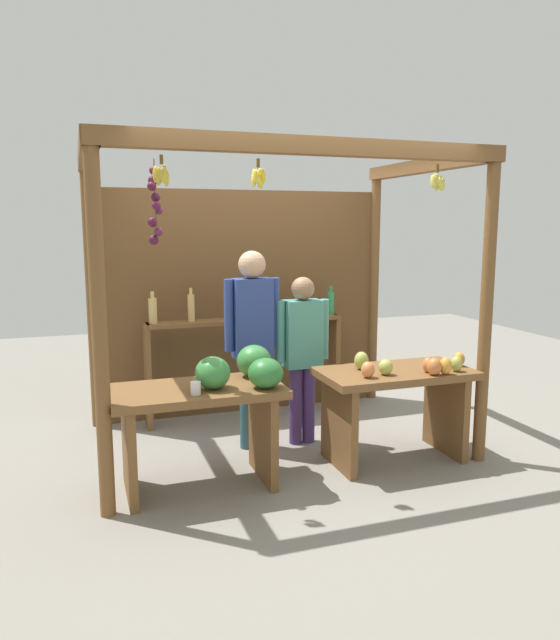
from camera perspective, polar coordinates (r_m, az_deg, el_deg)
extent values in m
plane|color=gray|center=(5.39, -0.66, -11.52)|extent=(12.00, 12.00, 0.00)
cylinder|color=brown|center=(3.91, -16.93, -0.96)|extent=(0.10, 0.10, 2.49)
cylinder|color=brown|center=(4.95, 19.17, 0.98)|extent=(0.10, 0.10, 2.49)
cylinder|color=brown|center=(5.77, -17.62, 2.16)|extent=(0.10, 0.10, 2.49)
cylinder|color=brown|center=(6.52, 8.99, 3.23)|extent=(0.10, 0.10, 2.49)
cube|color=brown|center=(4.20, 3.46, 16.31)|extent=(3.02, 0.12, 0.12)
cube|color=brown|center=(4.82, -18.03, 14.95)|extent=(0.12, 1.98, 0.12)
cube|color=brown|center=(5.70, 13.84, 14.17)|extent=(0.12, 1.98, 0.12)
cube|color=brown|center=(6.02, -3.53, 1.64)|extent=(2.92, 0.04, 2.24)
cylinder|color=brown|center=(4.04, -11.31, 14.86)|extent=(0.02, 0.02, 0.06)
ellipsoid|color=gold|center=(4.04, -10.81, 13.18)|extent=(0.04, 0.08, 0.12)
ellipsoid|color=gold|center=(4.05, -11.07, 13.63)|extent=(0.05, 0.05, 0.12)
ellipsoid|color=gold|center=(4.07, -11.44, 13.22)|extent=(0.06, 0.04, 0.12)
ellipsoid|color=gold|center=(4.04, -11.87, 13.53)|extent=(0.04, 0.05, 0.12)
ellipsoid|color=gold|center=(4.02, -11.69, 13.56)|extent=(0.05, 0.06, 0.12)
ellipsoid|color=gold|center=(4.01, -11.32, 13.44)|extent=(0.07, 0.05, 0.12)
ellipsoid|color=gold|center=(4.02, -11.04, 13.41)|extent=(0.05, 0.04, 0.12)
cylinder|color=brown|center=(4.20, -2.12, 14.81)|extent=(0.02, 0.02, 0.06)
ellipsoid|color=yellow|center=(4.19, -1.81, 13.14)|extent=(0.04, 0.07, 0.11)
ellipsoid|color=yellow|center=(4.21, -1.89, 13.27)|extent=(0.05, 0.05, 0.11)
ellipsoid|color=yellow|center=(4.21, -2.11, 13.65)|extent=(0.07, 0.05, 0.11)
ellipsoid|color=yellow|center=(4.21, -2.44, 13.58)|extent=(0.06, 0.05, 0.12)
ellipsoid|color=yellow|center=(4.19, -2.51, 13.32)|extent=(0.04, 0.06, 0.11)
ellipsoid|color=yellow|center=(4.18, -2.40, 13.62)|extent=(0.05, 0.07, 0.12)
ellipsoid|color=yellow|center=(4.16, -2.19, 13.51)|extent=(0.07, 0.06, 0.12)
ellipsoid|color=yellow|center=(4.17, -1.98, 13.29)|extent=(0.07, 0.04, 0.11)
ellipsoid|color=yellow|center=(4.18, -1.61, 13.65)|extent=(0.06, 0.07, 0.12)
cylinder|color=brown|center=(4.74, 14.85, 13.87)|extent=(0.02, 0.02, 0.06)
ellipsoid|color=#D1CC4C|center=(4.75, 15.09, 12.62)|extent=(0.04, 0.07, 0.11)
ellipsoid|color=#D1CC4C|center=(4.76, 14.92, 12.49)|extent=(0.06, 0.06, 0.11)
ellipsoid|color=#D1CC4C|center=(4.76, 14.71, 12.83)|extent=(0.06, 0.04, 0.11)
ellipsoid|color=#D1CC4C|center=(4.74, 14.53, 12.76)|extent=(0.06, 0.05, 0.11)
ellipsoid|color=#D1CC4C|center=(4.73, 14.45, 12.75)|extent=(0.05, 0.07, 0.11)
ellipsoid|color=#D1CC4C|center=(4.69, 14.53, 12.69)|extent=(0.05, 0.06, 0.11)
ellipsoid|color=#D1CC4C|center=(4.71, 14.79, 12.85)|extent=(0.06, 0.05, 0.11)
ellipsoid|color=#D1CC4C|center=(4.71, 15.14, 12.45)|extent=(0.06, 0.04, 0.11)
ellipsoid|color=#D1CC4C|center=(4.73, 15.33, 12.42)|extent=(0.06, 0.07, 0.11)
cylinder|color=#4C422D|center=(4.27, -11.88, 11.23)|extent=(0.01, 0.01, 0.55)
sphere|color=#511938|center=(4.28, -12.03, 13.84)|extent=(0.06, 0.06, 0.06)
sphere|color=#511938|center=(4.31, -12.07, 12.95)|extent=(0.07, 0.07, 0.07)
sphere|color=#47142D|center=(4.27, -12.19, 12.43)|extent=(0.06, 0.06, 0.06)
sphere|color=#47142D|center=(4.30, -11.84, 11.46)|extent=(0.07, 0.07, 0.07)
sphere|color=#511938|center=(4.25, -11.79, 10.69)|extent=(0.06, 0.06, 0.06)
sphere|color=#601E42|center=(4.30, -11.54, 10.25)|extent=(0.06, 0.06, 0.06)
sphere|color=#47142D|center=(4.28, -12.14, 9.15)|extent=(0.07, 0.07, 0.07)
sphere|color=#601E42|center=(4.27, -11.57, 8.28)|extent=(0.06, 0.06, 0.06)
sphere|color=#47142D|center=(4.28, -12.04, 7.51)|extent=(0.07, 0.07, 0.07)
cube|color=brown|center=(4.33, -7.94, -6.78)|extent=(1.23, 0.64, 0.06)
cube|color=brown|center=(4.38, -14.27, -11.95)|extent=(0.06, 0.58, 0.69)
cube|color=brown|center=(4.55, -1.65, -10.85)|extent=(0.06, 0.58, 0.69)
ellipsoid|color=#38843D|center=(4.23, -6.47, -5.06)|extent=(0.32, 0.32, 0.23)
ellipsoid|color=#2D7533|center=(4.23, -1.39, -5.11)|extent=(0.36, 0.36, 0.22)
ellipsoid|color=#38843D|center=(4.55, -2.51, -3.94)|extent=(0.32, 0.32, 0.24)
cylinder|color=white|center=(4.13, -8.08, -6.49)|extent=(0.07, 0.07, 0.09)
cube|color=brown|center=(4.87, 11.01, -5.04)|extent=(1.23, 0.64, 0.06)
cube|color=brown|center=(4.76, 5.66, -9.97)|extent=(0.06, 0.58, 0.69)
cube|color=brown|center=(5.23, 15.60, -8.52)|extent=(0.06, 0.58, 0.69)
ellipsoid|color=#A8B24C|center=(4.91, 16.58, -4.05)|extent=(0.13, 0.13, 0.12)
ellipsoid|color=#A8B24C|center=(4.67, 10.09, -4.47)|extent=(0.14, 0.14, 0.12)
ellipsoid|color=#A8B24C|center=(4.82, 7.81, -3.88)|extent=(0.13, 0.13, 0.14)
ellipsoid|color=#CC7038|center=(4.83, 14.02, -4.20)|extent=(0.11, 0.11, 0.12)
ellipsoid|color=gold|center=(4.79, 15.59, -4.27)|extent=(0.12, 0.12, 0.13)
ellipsoid|color=#E07F47|center=(4.57, 8.42, -4.74)|extent=(0.12, 0.12, 0.12)
ellipsoid|color=#CC7038|center=(4.74, 14.56, -4.34)|extent=(0.16, 0.16, 0.14)
ellipsoid|color=gold|center=(5.11, 16.79, -3.61)|extent=(0.11, 0.11, 0.12)
cube|color=brown|center=(5.70, -12.54, -5.32)|extent=(0.05, 0.20, 1.00)
cube|color=brown|center=(6.19, 5.23, -3.99)|extent=(0.05, 0.20, 1.00)
cube|color=brown|center=(5.78, -3.33, -0.06)|extent=(1.90, 0.22, 0.04)
cylinder|color=#D8B266|center=(5.59, -12.10, 0.87)|extent=(0.08, 0.08, 0.24)
cylinder|color=#D8B266|center=(5.57, -12.15, 2.38)|extent=(0.04, 0.04, 0.06)
cylinder|color=#D8B266|center=(5.64, -8.52, 1.16)|extent=(0.07, 0.07, 0.26)
cylinder|color=#D8B266|center=(5.62, -8.55, 2.76)|extent=(0.03, 0.03, 0.06)
cylinder|color=silver|center=(5.71, -5.07, 1.48)|extent=(0.07, 0.07, 0.29)
cylinder|color=silver|center=(5.69, -5.10, 3.23)|extent=(0.03, 0.03, 0.06)
cylinder|color=#994C1E|center=(5.81, -1.71, 1.34)|extent=(0.06, 0.06, 0.23)
cylinder|color=#994C1E|center=(5.79, -1.72, 2.75)|extent=(0.03, 0.03, 0.06)
cylinder|color=#994C1E|center=(5.92, 1.66, 1.64)|extent=(0.07, 0.07, 0.26)
cylinder|color=#994C1E|center=(5.90, 1.67, 3.18)|extent=(0.03, 0.03, 0.06)
cylinder|color=#338C4C|center=(6.06, 4.87, 1.63)|extent=(0.07, 0.07, 0.23)
cylinder|color=#338C4C|center=(6.04, 4.89, 2.99)|extent=(0.03, 0.03, 0.06)
cylinder|color=#2E555E|center=(5.12, -3.26, -7.97)|extent=(0.11, 0.11, 0.79)
cylinder|color=#2E555E|center=(5.16, -1.96, -7.85)|extent=(0.11, 0.11, 0.79)
cube|color=#2D428C|center=(4.98, -2.67, 0.16)|extent=(0.32, 0.19, 0.67)
cylinder|color=#2D428C|center=(4.92, -4.91, 0.43)|extent=(0.08, 0.08, 0.60)
cylinder|color=#2D428C|center=(5.03, -0.48, 0.65)|extent=(0.08, 0.08, 0.60)
sphere|color=tan|center=(4.93, -2.71, 5.33)|extent=(0.23, 0.23, 0.23)
cylinder|color=#4C3272|center=(5.24, 1.52, -8.19)|extent=(0.11, 0.11, 0.69)
cylinder|color=#4C3272|center=(5.28, 2.75, -8.06)|extent=(0.11, 0.11, 0.69)
cube|color=teal|center=(5.10, 2.18, -1.32)|extent=(0.32, 0.19, 0.58)
cylinder|color=teal|center=(5.03, 0.05, -1.13)|extent=(0.08, 0.08, 0.52)
cylinder|color=teal|center=(5.17, 4.25, -0.87)|extent=(0.08, 0.08, 0.52)
sphere|color=#997051|center=(5.05, 2.20, 3.03)|extent=(0.20, 0.20, 0.20)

